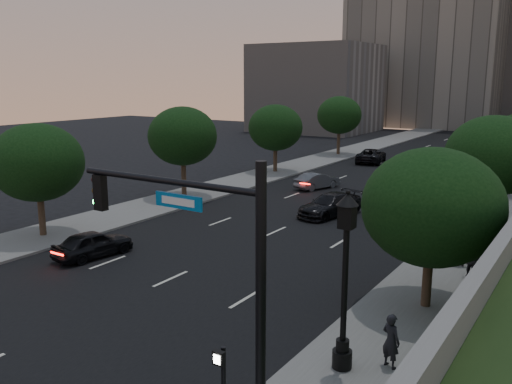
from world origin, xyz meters
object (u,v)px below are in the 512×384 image
Objects in this scene: sedan_mid_left at (317,181)px; sedan_far_left at (371,156)px; pedestrian_c at (461,246)px; traffic_signal_mast at (221,299)px; street_lamp at (345,290)px; pedestrian_a at (391,341)px; sedan_near_left at (93,244)px; sedan_far_right at (485,174)px; pedestrian_b at (472,259)px; sedan_near_right at (330,205)px.

sedan_mid_left is 15.35m from sedan_far_left.
pedestrian_c is (13.96, -13.05, 0.46)m from sedan_mid_left.
sedan_far_left is (-13.42, 44.15, -2.93)m from traffic_signal_mast.
sedan_far_left is at bearing 106.91° from traffic_signal_mast.
traffic_signal_mast is 1.25× the size of street_lamp.
sedan_far_left is at bearing -85.40° from pedestrian_c.
sedan_far_left is at bearing -46.31° from pedestrian_a.
pedestrian_c is (15.59, 8.17, 0.43)m from sedan_near_left.
street_lamp is at bearing 176.25° from sedan_near_left.
traffic_signal_mast reaches higher than sedan_far_right.
sedan_near_left is 17.74m from pedestrian_b.
street_lamp is at bearing 75.69° from traffic_signal_mast.
sedan_far_left is (-14.56, 39.68, -1.89)m from street_lamp.
traffic_signal_mast is at bearing -104.31° from street_lamp.
pedestrian_b is (14.73, -14.36, 0.33)m from sedan_mid_left.
street_lamp is 27.78m from sedan_mid_left.
pedestrian_a is at bearing 101.28° from sedan_far_left.
pedestrian_c is (0.83, 11.35, -1.52)m from street_lamp.
street_lamp is 3.31× the size of pedestrian_a.
sedan_near_left is at bearing 104.40° from sedan_mid_left.
street_lamp is (1.14, 4.47, -1.04)m from traffic_signal_mast.
sedan_far_right is (10.63, 10.49, 0.01)m from sedan_mid_left.
street_lamp is 19.12m from sedan_near_right.
sedan_far_left is 3.15× the size of pedestrian_a.
sedan_far_right is 2.02× the size of pedestrian_c.
sedan_mid_left is 2.33× the size of pedestrian_a.
traffic_signal_mast is at bearing 159.08° from sedan_near_left.
sedan_near_left is 2.35× the size of pedestrian_a.
sedan_near_left is 0.75× the size of sedan_far_left.
pedestrian_c is at bearing 107.73° from sedan_far_left.
sedan_far_right is 2.34× the size of pedestrian_b.
pedestrian_b is at bearing 79.31° from traffic_signal_mast.
sedan_near_left is (-13.62, 7.66, -2.99)m from traffic_signal_mast.
street_lamp reaches higher than sedan_far_right.
sedan_near_right is at bearing -91.25° from sedan_far_right.
pedestrian_b is (16.16, -29.64, 0.24)m from sedan_far_left.
sedan_mid_left is at bearing -66.98° from pedestrian_c.
pedestrian_a reaches higher than sedan_far_left.
street_lamp reaches higher than pedestrian_b.
pedestrian_c is (-0.36, 10.53, 0.11)m from pedestrian_a.
sedan_near_right is at bearing 140.88° from sedan_mid_left.
sedan_near_left is at bearing 78.90° from sedan_far_left.
sedan_near_left is (-14.76, 3.19, -1.95)m from street_lamp.
pedestrian_a reaches higher than sedan_far_right.
street_lamp is at bearing 95.13° from pedestrian_b.
traffic_signal_mast is 1.75× the size of sedan_near_left.
sedan_far_right is at bearing 147.55° from sedan_far_left.
pedestrian_a is (3.70, -34.07, 0.34)m from sedan_far_right.
pedestrian_c reaches higher than pedestrian_a.
sedan_far_right reaches higher than sedan_mid_left.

